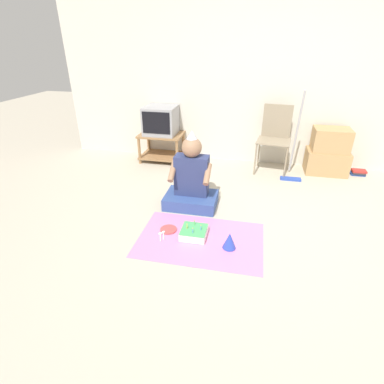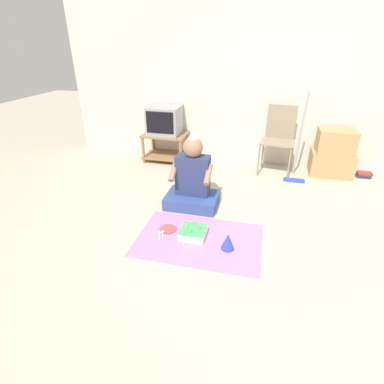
% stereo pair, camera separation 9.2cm
% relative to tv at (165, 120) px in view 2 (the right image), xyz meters
% --- Properties ---
extents(ground_plane, '(16.00, 16.00, 0.00)m').
position_rel_tv_xyz_m(ground_plane, '(1.60, -1.99, -0.65)').
color(ground_plane, '#BCB29E').
extents(wall_back, '(6.40, 0.06, 2.55)m').
position_rel_tv_xyz_m(wall_back, '(1.60, 0.27, 0.63)').
color(wall_back, beige).
rests_on(wall_back, ground_plane).
extents(tv_stand, '(0.67, 0.49, 0.44)m').
position_rel_tv_xyz_m(tv_stand, '(0.00, -0.00, -0.39)').
color(tv_stand, '#997047').
rests_on(tv_stand, ground_plane).
extents(tv, '(0.48, 0.47, 0.42)m').
position_rel_tv_xyz_m(tv, '(0.00, 0.00, 0.00)').
color(tv, '#99999E').
rests_on(tv, tv_stand).
extents(folding_chair, '(0.50, 0.45, 0.95)m').
position_rel_tv_xyz_m(folding_chair, '(1.72, -0.05, -0.10)').
color(folding_chair, gray).
rests_on(folding_chair, ground_plane).
extents(cardboard_box_stack, '(0.58, 0.39, 0.66)m').
position_rel_tv_xyz_m(cardboard_box_stack, '(2.49, 0.01, -0.34)').
color(cardboard_box_stack, tan).
rests_on(cardboard_box_stack, ground_plane).
extents(dust_mop, '(0.28, 0.34, 1.21)m').
position_rel_tv_xyz_m(dust_mop, '(1.99, -0.29, -0.30)').
color(dust_mop, '#2D4CB2').
rests_on(dust_mop, ground_plane).
extents(book_pile, '(0.20, 0.15, 0.08)m').
position_rel_tv_xyz_m(book_pile, '(2.96, 0.02, -0.61)').
color(book_pile, '#284793').
rests_on(book_pile, ground_plane).
extents(person_seated, '(0.60, 0.43, 0.89)m').
position_rel_tv_xyz_m(person_seated, '(0.77, -1.34, -0.35)').
color(person_seated, '#334C8C').
rests_on(person_seated, ground_plane).
extents(party_cloth, '(1.22, 0.82, 0.01)m').
position_rel_tv_xyz_m(party_cloth, '(1.01, -2.01, -0.65)').
color(party_cloth, pink).
rests_on(party_cloth, ground_plane).
extents(birthday_cake, '(0.25, 0.25, 0.14)m').
position_rel_tv_xyz_m(birthday_cake, '(0.93, -1.97, -0.60)').
color(birthday_cake, white).
rests_on(birthday_cake, party_cloth).
extents(party_hat_blue, '(0.13, 0.13, 0.16)m').
position_rel_tv_xyz_m(party_hat_blue, '(1.30, -2.09, -0.56)').
color(party_hat_blue, blue).
rests_on(party_hat_blue, party_cloth).
extents(paper_plate, '(0.17, 0.17, 0.01)m').
position_rel_tv_xyz_m(paper_plate, '(0.65, -1.92, -0.64)').
color(paper_plate, '#D84C4C').
rests_on(paper_plate, party_cloth).
extents(plastic_spoon_near, '(0.06, 0.14, 0.01)m').
position_rel_tv_xyz_m(plastic_spoon_near, '(0.62, -2.00, -0.64)').
color(plastic_spoon_near, white).
rests_on(plastic_spoon_near, party_cloth).
extents(plastic_spoon_far, '(0.06, 0.14, 0.01)m').
position_rel_tv_xyz_m(plastic_spoon_far, '(0.60, -2.03, -0.64)').
color(plastic_spoon_far, white).
rests_on(plastic_spoon_far, party_cloth).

